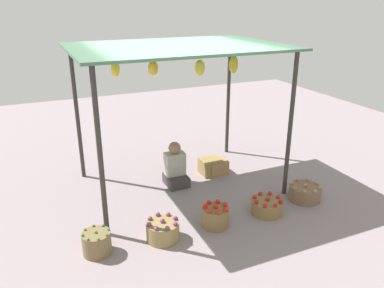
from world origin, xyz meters
TOP-DOWN VIEW (x-y plane):
  - ground_plane at (0.00, 0.00)m, footprint 14.00×14.00m
  - market_stall_structure at (0.01, 0.00)m, footprint 3.27×2.31m
  - vendor_person at (-0.06, 0.04)m, footprint 0.36×0.44m
  - basket_green_chilies at (-1.69, -1.37)m, footprint 0.37×0.37m
  - basket_purple_onions at (-0.82, -1.42)m, footprint 0.45×0.45m
  - basket_red_tomatoes at (-0.02, -1.42)m, footprint 0.39×0.39m
  - basket_red_apples at (0.86, -1.42)m, footprint 0.48×0.48m
  - basket_potatoes at (1.65, -1.32)m, footprint 0.51×0.51m
  - wooden_crate_near_vendor at (0.81, 0.15)m, footprint 0.35×0.32m
  - wooden_crate_stacked_rear at (0.70, 0.18)m, footprint 0.37×0.34m

SIDE VIEW (x-z plane):
  - ground_plane at x=0.00m, z-range 0.00..0.00m
  - basket_red_apples at x=0.86m, z-range -0.02..0.24m
  - basket_potatoes at x=1.65m, z-range -0.02..0.27m
  - wooden_crate_near_vendor at x=0.81m, z-range 0.00..0.26m
  - basket_purple_onions at x=-0.82m, z-range -0.02..0.29m
  - wooden_crate_stacked_rear at x=0.70m, z-range 0.00..0.29m
  - basket_green_chilies at x=-1.69m, z-range -0.01..0.31m
  - basket_red_tomatoes at x=-0.02m, z-range -0.02..0.33m
  - vendor_person at x=-0.06m, z-range -0.09..0.69m
  - market_stall_structure at x=0.01m, z-range 1.00..3.39m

